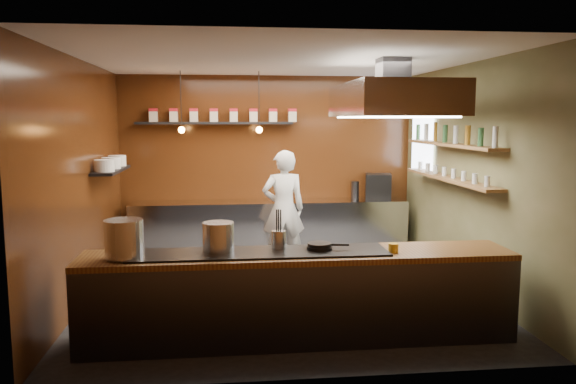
{
  "coord_description": "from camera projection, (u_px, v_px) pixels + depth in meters",
  "views": [
    {
      "loc": [
        -0.73,
        -7.13,
        2.27
      ],
      "look_at": [
        0.11,
        0.4,
        1.28
      ],
      "focal_mm": 35.0,
      "sensor_mm": 36.0,
      "label": 1
    }
  ],
  "objects": [
    {
      "name": "floor",
      "position": [
        283.0,
        292.0,
        7.4
      ],
      "size": [
        5.0,
        5.0,
        0.0
      ],
      "primitive_type": "plane",
      "color": "black",
      "rests_on": "ground"
    },
    {
      "name": "back_wall",
      "position": [
        268.0,
        164.0,
        9.67
      ],
      "size": [
        5.0,
        0.0,
        5.0
      ],
      "primitive_type": "plane",
      "rotation": [
        1.57,
        0.0,
        0.0
      ],
      "color": "#3D1C0B",
      "rests_on": "ground"
    },
    {
      "name": "left_wall",
      "position": [
        82.0,
        182.0,
        6.93
      ],
      "size": [
        0.0,
        5.0,
        5.0
      ],
      "primitive_type": "plane",
      "rotation": [
        1.57,
        0.0,
        1.57
      ],
      "color": "#3D1C0B",
      "rests_on": "ground"
    },
    {
      "name": "right_wall",
      "position": [
        469.0,
        177.0,
        7.48
      ],
      "size": [
        0.0,
        5.0,
        5.0
      ],
      "primitive_type": "plane",
      "rotation": [
        1.57,
        0.0,
        -1.57
      ],
      "color": "#4E4F2D",
      "rests_on": "ground"
    },
    {
      "name": "ceiling",
      "position": [
        283.0,
        60.0,
        7.01
      ],
      "size": [
        5.0,
        5.0,
        0.0
      ],
      "primitive_type": "plane",
      "rotation": [
        3.14,
        0.0,
        0.0
      ],
      "color": "silver",
      "rests_on": "back_wall"
    },
    {
      "name": "window_pane",
      "position": [
        422.0,
        142.0,
        9.1
      ],
      "size": [
        0.0,
        1.0,
        1.0
      ],
      "primitive_type": "plane",
      "rotation": [
        1.57,
        0.0,
        -1.57
      ],
      "color": "white",
      "rests_on": "right_wall"
    },
    {
      "name": "prep_counter",
      "position": [
        270.0,
        227.0,
        9.48
      ],
      "size": [
        4.6,
        0.65,
        0.9
      ],
      "primitive_type": "cube",
      "color": "silver",
      "rests_on": "floor"
    },
    {
      "name": "pass_counter",
      "position": [
        299.0,
        296.0,
        5.76
      ],
      "size": [
        4.4,
        0.72,
        0.94
      ],
      "color": "#38383D",
      "rests_on": "floor"
    },
    {
      "name": "tin_shelf",
      "position": [
        215.0,
        123.0,
        9.34
      ],
      "size": [
        2.6,
        0.26,
        0.04
      ],
      "primitive_type": "cube",
      "color": "black",
      "rests_on": "back_wall"
    },
    {
      "name": "plate_shelf",
      "position": [
        111.0,
        170.0,
        7.93
      ],
      "size": [
        0.3,
        1.4,
        0.04
      ],
      "primitive_type": "cube",
      "color": "black",
      "rests_on": "left_wall"
    },
    {
      "name": "bottle_shelf_upper",
      "position": [
        450.0,
        144.0,
        7.7
      ],
      "size": [
        0.26,
        2.8,
        0.04
      ],
      "primitive_type": "cube",
      "color": "olive",
      "rests_on": "right_wall"
    },
    {
      "name": "bottle_shelf_lower",
      "position": [
        449.0,
        178.0,
        7.76
      ],
      "size": [
        0.26,
        2.8,
        0.04
      ],
      "primitive_type": "cube",
      "color": "olive",
      "rests_on": "right_wall"
    },
    {
      "name": "extractor_hood",
      "position": [
        392.0,
        99.0,
        6.82
      ],
      "size": [
        1.2,
        2.0,
        0.72
      ],
      "color": "#38383D",
      "rests_on": "ceiling"
    },
    {
      "name": "pendant_left",
      "position": [
        181.0,
        127.0,
        8.64
      ],
      "size": [
        0.1,
        0.1,
        0.95
      ],
      "color": "black",
      "rests_on": "ceiling"
    },
    {
      "name": "pendant_right",
      "position": [
        259.0,
        126.0,
        8.78
      ],
      "size": [
        0.1,
        0.1,
        0.95
      ],
      "color": "black",
      "rests_on": "ceiling"
    },
    {
      "name": "storage_tins",
      "position": [
        224.0,
        115.0,
        9.34
      ],
      "size": [
        2.43,
        0.13,
        0.22
      ],
      "color": "beige",
      "rests_on": "tin_shelf"
    },
    {
      "name": "plate_stacks",
      "position": [
        111.0,
        163.0,
        7.92
      ],
      "size": [
        0.26,
        1.16,
        0.16
      ],
      "color": "white",
      "rests_on": "plate_shelf"
    },
    {
      "name": "bottles",
      "position": [
        450.0,
        134.0,
        7.69
      ],
      "size": [
        0.06,
        2.66,
        0.24
      ],
      "color": "silver",
      "rests_on": "bottle_shelf_upper"
    },
    {
      "name": "wine_glasses",
      "position": [
        449.0,
        172.0,
        7.75
      ],
      "size": [
        0.07,
        2.37,
        0.13
      ],
      "color": "silver",
      "rests_on": "bottle_shelf_lower"
    },
    {
      "name": "stockpot_large",
      "position": [
        124.0,
        238.0,
        5.42
      ],
      "size": [
        0.49,
        0.49,
        0.37
      ],
      "primitive_type": "cylinder",
      "rotation": [
        0.0,
        0.0,
        0.37
      ],
      "color": "silver",
      "rests_on": "pass_counter"
    },
    {
      "name": "stockpot_small",
      "position": [
        218.0,
        237.0,
        5.66
      ],
      "size": [
        0.41,
        0.41,
        0.3
      ],
      "primitive_type": "cylinder",
      "rotation": [
        0.0,
        0.0,
        -0.36
      ],
      "color": "silver",
      "rests_on": "pass_counter"
    },
    {
      "name": "utensil_crock",
      "position": [
        279.0,
        240.0,
        5.76
      ],
      "size": [
        0.15,
        0.15,
        0.19
      ],
      "primitive_type": "cylinder",
      "rotation": [
        0.0,
        0.0,
        -0.04
      ],
      "color": "#BBBDC2",
      "rests_on": "pass_counter"
    },
    {
      "name": "frying_pan",
      "position": [
        320.0,
        246.0,
        5.76
      ],
      "size": [
        0.43,
        0.27,
        0.07
      ],
      "color": "black",
      "rests_on": "pass_counter"
    },
    {
      "name": "butter_jar",
      "position": [
        393.0,
        248.0,
        5.71
      ],
      "size": [
        0.13,
        0.13,
        0.09
      ],
      "primitive_type": "cylinder",
      "rotation": [
        0.0,
        0.0,
        0.26
      ],
      "color": "gold",
      "rests_on": "pass_counter"
    },
    {
      "name": "espresso_machine",
      "position": [
        378.0,
        186.0,
        9.66
      ],
      "size": [
        0.52,
        0.5,
        0.43
      ],
      "primitive_type": "cube",
      "rotation": [
        0.0,
        0.0,
        -0.24
      ],
      "color": "black",
      "rests_on": "prep_counter"
    },
    {
      "name": "chef",
      "position": [
        284.0,
        209.0,
        8.59
      ],
      "size": [
        0.69,
        0.48,
        1.8
      ],
      "primitive_type": "imported",
      "rotation": [
        0.0,
        0.0,
        3.22
      ],
      "color": "silver",
      "rests_on": "floor"
    }
  ]
}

